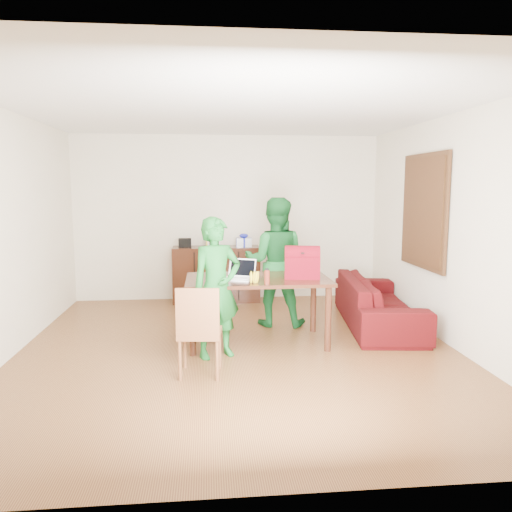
{
  "coord_description": "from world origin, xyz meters",
  "views": [
    {
      "loc": [
        -0.33,
        -5.53,
        1.86
      ],
      "look_at": [
        0.25,
        0.46,
        1.03
      ],
      "focal_mm": 35.0,
      "sensor_mm": 36.0,
      "label": 1
    }
  ],
  "objects": [
    {
      "name": "room",
      "position": [
        0.01,
        0.13,
        1.31
      ],
      "size": [
        5.2,
        5.7,
        2.9
      ],
      "color": "#472411",
      "rests_on": "ground"
    },
    {
      "name": "table",
      "position": [
        0.25,
        0.26,
        0.69
      ],
      "size": [
        1.69,
        0.95,
        0.79
      ],
      "rotation": [
        0.0,
        0.0,
        0.0
      ],
      "color": "black",
      "rests_on": "ground"
    },
    {
      "name": "chair",
      "position": [
        -0.42,
        -0.73,
        0.27
      ],
      "size": [
        0.45,
        0.43,
        0.92
      ],
      "rotation": [
        0.0,
        0.0,
        -0.09
      ],
      "color": "brown",
      "rests_on": "ground"
    },
    {
      "name": "person_near",
      "position": [
        -0.24,
        -0.18,
        0.77
      ],
      "size": [
        0.66,
        0.56,
        1.55
      ],
      "primitive_type": "imported",
      "rotation": [
        0.0,
        0.0,
        0.41
      ],
      "color": "#155E20",
      "rests_on": "ground"
    },
    {
      "name": "person_far",
      "position": [
        0.56,
        1.03,
        0.86
      ],
      "size": [
        0.96,
        0.82,
        1.73
      ],
      "primitive_type": "imported",
      "rotation": [
        0.0,
        0.0,
        2.93
      ],
      "color": "#135521",
      "rests_on": "ground"
    },
    {
      "name": "laptop",
      "position": [
        0.01,
        0.16,
        0.84
      ],
      "size": [
        0.39,
        0.34,
        0.23
      ],
      "rotation": [
        0.0,
        0.0,
        -0.4
      ],
      "color": "white",
      "rests_on": "table"
    },
    {
      "name": "bananas",
      "position": [
        0.18,
        -0.07,
        0.82
      ],
      "size": [
        0.16,
        0.14,
        0.05
      ],
      "primitive_type": null,
      "rotation": [
        0.0,
        0.0,
        -0.42
      ],
      "color": "yellow",
      "rests_on": "table"
    },
    {
      "name": "bottle",
      "position": [
        0.32,
        -0.12,
        0.88
      ],
      "size": [
        0.07,
        0.07,
        0.18
      ],
      "primitive_type": "cylinder",
      "rotation": [
        0.0,
        0.0,
        0.11
      ],
      "color": "#5F2215",
      "rests_on": "table"
    },
    {
      "name": "red_bag",
      "position": [
        0.77,
        0.2,
        0.94
      ],
      "size": [
        0.44,
        0.3,
        0.3
      ],
      "primitive_type": "cube",
      "rotation": [
        0.0,
        0.0,
        -0.15
      ],
      "color": "maroon",
      "rests_on": "table"
    },
    {
      "name": "sofa",
      "position": [
        1.95,
        0.87,
        0.32
      ],
      "size": [
        1.11,
        2.28,
        0.64
      ],
      "primitive_type": "imported",
      "rotation": [
        0.0,
        0.0,
        1.45
      ],
      "color": "#380712",
      "rests_on": "ground"
    }
  ]
}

